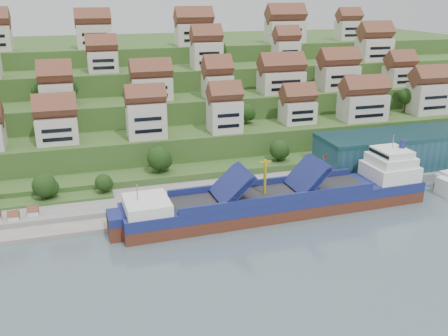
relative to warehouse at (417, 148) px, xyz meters
name	(u,v)px	position (x,y,z in m)	size (l,w,h in m)	color
ground	(272,215)	(-52.00, -17.00, -7.20)	(300.00, 300.00, 0.00)	slate
quay	(320,181)	(-32.00, -2.00, -6.10)	(180.00, 14.00, 2.20)	gray
pebble_beach	(16,223)	(-110.00, -5.00, -6.70)	(45.00, 20.00, 1.00)	gray
hillside	(181,92)	(-52.00, 86.55, 3.46)	(260.00, 128.00, 31.00)	#2D4C1E
hillside_village	(214,75)	(-49.31, 43.32, 16.96)	(159.20, 61.92, 28.41)	beige
hillside_trees	(206,109)	(-56.32, 27.39, 9.37)	(140.77, 62.32, 30.84)	#204015
warehouse	(417,148)	(0.00, 0.00, 0.00)	(60.00, 15.00, 10.00)	#204A58
flagpole	(323,167)	(-33.89, -7.00, -0.32)	(1.28, 0.16, 8.00)	gray
beach_huts	(5,220)	(-112.00, -6.25, -5.10)	(14.40, 3.70, 2.20)	white
cargo_ship	(287,200)	(-47.89, -15.99, -4.02)	(74.97, 13.98, 16.51)	#57291A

